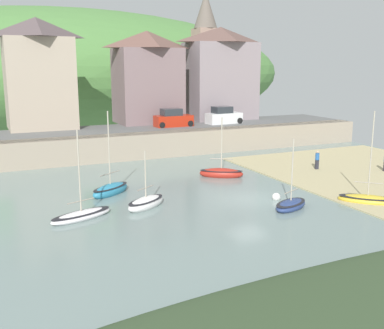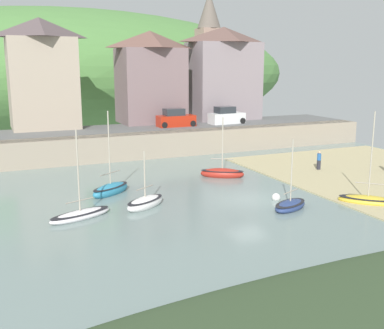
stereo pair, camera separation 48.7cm
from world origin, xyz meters
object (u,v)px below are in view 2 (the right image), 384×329
object	(u,v)px
motorboat_with_cabin	(145,203)
person_near_water	(319,159)
waterfront_building_left	(42,73)
fishing_boat_green	(222,173)
mooring_buoy	(276,197)
sailboat_tall_mast	(111,189)
sailboat_nearest_shore	(290,205)
church_with_spire	(209,53)
parked_car_near_slipway	(176,119)
waterfront_building_right	(223,73)
dinghy_open_wooden	(368,200)
parked_car_by_wall	(226,116)
waterfront_building_centre	(151,77)
rowboat_small_beached	(80,215)

from	to	relation	value
motorboat_with_cabin	person_near_water	size ratio (longest dim) A/B	2.40
waterfront_building_left	fishing_boat_green	bearing A→B (deg)	-58.05
motorboat_with_cabin	mooring_buoy	distance (m)	8.90
sailboat_tall_mast	sailboat_nearest_shore	bearing A→B (deg)	-75.48
church_with_spire	fishing_boat_green	world-z (taller)	church_with_spire
waterfront_building_left	parked_car_near_slipway	size ratio (longest dim) A/B	2.75
sailboat_nearest_shore	parked_car_near_slipway	distance (m)	23.83
waterfront_building_right	fishing_boat_green	bearing A→B (deg)	-117.52
sailboat_tall_mast	fishing_boat_green	xyz separation A→B (m)	(9.66, 1.41, -0.03)
church_with_spire	sailboat_nearest_shore	bearing A→B (deg)	-106.82
waterfront_building_left	dinghy_open_wooden	xyz separation A→B (m)	(16.85, -29.26, -7.88)
sailboat_tall_mast	mooring_buoy	distance (m)	11.62
sailboat_tall_mast	parked_car_by_wall	bearing A→B (deg)	6.36
waterfront_building_centre	waterfront_building_right	world-z (taller)	waterfront_building_right
sailboat_tall_mast	rowboat_small_beached	size ratio (longest dim) A/B	1.12
mooring_buoy	person_near_water	bearing A→B (deg)	35.90
parked_car_by_wall	person_near_water	bearing A→B (deg)	-90.19
church_with_spire	parked_car_by_wall	xyz separation A→B (m)	(-1.85, -8.50, -7.26)
parked_car_near_slipway	sailboat_nearest_shore	bearing A→B (deg)	-94.27
dinghy_open_wooden	parked_car_near_slipway	world-z (taller)	dinghy_open_wooden
sailboat_tall_mast	fishing_boat_green	distance (m)	9.76
waterfront_building_right	mooring_buoy	distance (m)	28.76
church_with_spire	dinghy_open_wooden	xyz separation A→B (m)	(-4.36, -33.26, -10.21)
rowboat_small_beached	dinghy_open_wooden	bearing A→B (deg)	-35.17
waterfront_building_centre	church_with_spire	distance (m)	10.53
motorboat_with_cabin	parked_car_near_slipway	world-z (taller)	parked_car_near_slipway
waterfront_building_right	rowboat_small_beached	bearing A→B (deg)	-132.30
person_near_water	mooring_buoy	world-z (taller)	person_near_water
waterfront_building_left	rowboat_small_beached	size ratio (longest dim) A/B	2.06
sailboat_nearest_shore	mooring_buoy	xyz separation A→B (m)	(0.32, 2.06, -0.07)
waterfront_building_right	person_near_water	size ratio (longest dim) A/B	6.80
parked_car_near_slipway	parked_car_by_wall	size ratio (longest dim) A/B	0.98
dinghy_open_wooden	rowboat_small_beached	size ratio (longest dim) A/B	1.14
waterfront_building_right	person_near_water	xyz separation A→B (m)	(-0.98, -19.92, -7.00)
fishing_boat_green	sailboat_nearest_shore	size ratio (longest dim) A/B	1.09
person_near_water	waterfront_building_right	bearing A→B (deg)	87.19
church_with_spire	dinghy_open_wooden	distance (m)	35.06
rowboat_small_beached	parked_car_near_slipway	distance (m)	24.77
waterfront_building_left	parked_car_near_slipway	xyz separation A→B (m)	(13.13, -4.50, -4.94)
fishing_boat_green	sailboat_nearest_shore	distance (m)	9.53
parked_car_near_slipway	parked_car_by_wall	xyz separation A→B (m)	(6.23, 0.00, 0.00)
fishing_boat_green	rowboat_small_beached	xyz separation A→B (m)	(-12.67, -5.99, -0.07)
waterfront_building_left	sailboat_nearest_shore	bearing A→B (deg)	-67.72
waterfront_building_left	church_with_spire	bearing A→B (deg)	10.68
waterfront_building_left	church_with_spire	xyz separation A→B (m)	(21.21, 4.00, 2.33)
sailboat_tall_mast	rowboat_small_beached	xyz separation A→B (m)	(-3.01, -4.59, -0.10)
dinghy_open_wooden	mooring_buoy	xyz separation A→B (m)	(-5.02, 3.23, -0.09)
sailboat_nearest_shore	parked_car_by_wall	xyz separation A→B (m)	(7.85, 23.59, 2.96)
waterfront_building_centre	rowboat_small_beached	distance (m)	28.75
church_with_spire	motorboat_with_cabin	distance (m)	34.82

